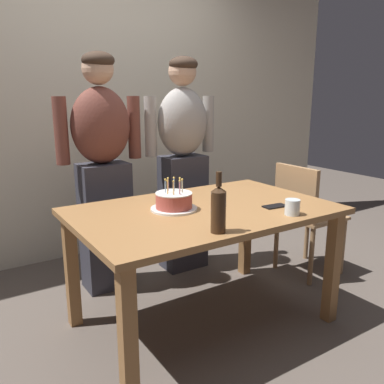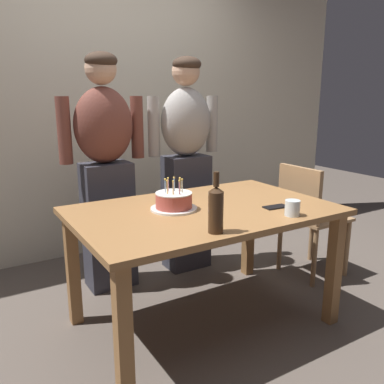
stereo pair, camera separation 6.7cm
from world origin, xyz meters
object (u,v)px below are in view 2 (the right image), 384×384
(wine_bottle, at_px, (216,209))
(person_man_bearded, at_px, (106,170))
(dining_chair, at_px, (307,212))
(cell_phone, at_px, (276,207))
(person_woman_cardigan, at_px, (186,162))
(birthday_cake, at_px, (174,201))
(water_glass_near, at_px, (292,208))

(wine_bottle, xyz_separation_m, person_man_bearded, (-0.13, 1.17, 0.01))
(dining_chair, bearing_deg, cell_phone, 118.62)
(cell_phone, height_order, person_man_bearded, person_man_bearded)
(wine_bottle, distance_m, person_woman_cardigan, 1.28)
(birthday_cake, distance_m, dining_chair, 1.24)
(cell_phone, relative_size, dining_chair, 0.17)
(birthday_cake, xyz_separation_m, person_woman_cardigan, (0.51, 0.72, 0.09))
(wine_bottle, height_order, cell_phone, wine_bottle)
(birthday_cake, xyz_separation_m, cell_phone, (0.53, -0.27, -0.04))
(birthday_cake, relative_size, water_glass_near, 3.12)
(person_man_bearded, xyz_separation_m, dining_chair, (1.35, -0.63, -0.36))
(person_woman_cardigan, bearing_deg, dining_chair, 137.98)
(person_woman_cardigan, distance_m, dining_chair, 1.01)
(birthday_cake, relative_size, wine_bottle, 0.91)
(water_glass_near, relative_size, cell_phone, 0.60)
(birthday_cake, bearing_deg, person_woman_cardigan, 55.06)
(water_glass_near, distance_m, wine_bottle, 0.52)
(wine_bottle, relative_size, dining_chair, 0.34)
(wine_bottle, bearing_deg, person_woman_cardigan, 65.97)
(birthday_cake, bearing_deg, water_glass_near, -41.34)
(cell_phone, bearing_deg, dining_chair, 33.69)
(person_woman_cardigan, height_order, dining_chair, person_woman_cardigan)
(cell_phone, xyz_separation_m, person_man_bearded, (-0.68, 1.00, 0.13))
(birthday_cake, xyz_separation_m, wine_bottle, (-0.02, -0.45, 0.07))
(birthday_cake, xyz_separation_m, person_man_bearded, (-0.15, 0.72, 0.09))
(person_man_bearded, bearing_deg, wine_bottle, 96.28)
(birthday_cake, height_order, water_glass_near, birthday_cake)
(cell_phone, relative_size, person_man_bearded, 0.09)
(cell_phone, bearing_deg, water_glass_near, -96.20)
(person_man_bearded, bearing_deg, dining_chair, 155.02)
(person_man_bearded, height_order, dining_chair, person_man_bearded)
(cell_phone, distance_m, dining_chair, 0.80)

